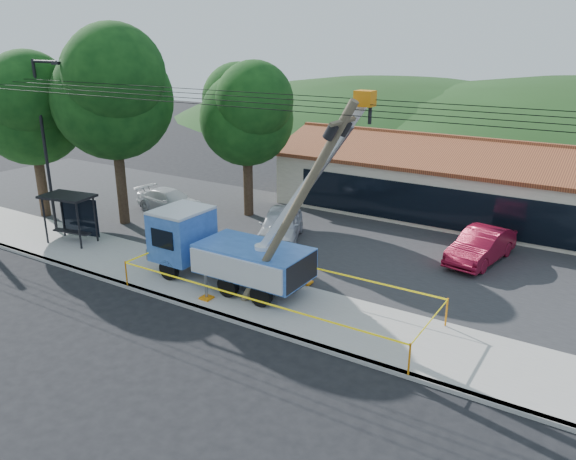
# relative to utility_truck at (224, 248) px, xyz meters

# --- Properties ---
(ground) EXTENTS (120.00, 120.00, 0.00)m
(ground) POSITION_rel_utility_truck_xyz_m (2.05, -4.52, -1.68)
(ground) COLOR black
(ground) RESTS_ON ground
(curb) EXTENTS (60.00, 0.25, 0.15)m
(curb) POSITION_rel_utility_truck_xyz_m (2.05, -2.42, -1.60)
(curb) COLOR #A19E97
(curb) RESTS_ON ground
(sidewalk) EXTENTS (60.00, 4.00, 0.15)m
(sidewalk) POSITION_rel_utility_truck_xyz_m (2.05, -0.52, -1.60)
(sidewalk) COLOR #A19E97
(sidewalk) RESTS_ON ground
(parking_lot) EXTENTS (60.00, 12.00, 0.10)m
(parking_lot) POSITION_rel_utility_truck_xyz_m (2.05, 7.48, -1.63)
(parking_lot) COLOR #28282B
(parking_lot) RESTS_ON ground
(strip_mall) EXTENTS (22.50, 8.53, 4.67)m
(strip_mall) POSITION_rel_utility_truck_xyz_m (6.05, 15.46, 0.20)
(strip_mall) COLOR beige
(strip_mall) RESTS_ON ground
(streetlight) EXTENTS (2.13, 0.22, 9.00)m
(streetlight) POSITION_rel_utility_truck_xyz_m (-11.74, 0.48, 3.63)
(streetlight) COLOR black
(streetlight) RESTS_ON ground
(tree_west_near) EXTENTS (7.56, 6.72, 10.80)m
(tree_west_near) POSITION_rel_utility_truck_xyz_m (-9.95, 3.48, 5.85)
(tree_west_near) COLOR #332316
(tree_west_near) RESTS_ON ground
(tree_west_far) EXTENTS (6.84, 6.08, 9.48)m
(tree_west_far) POSITION_rel_utility_truck_xyz_m (-14.95, 1.98, 4.86)
(tree_west_far) COLOR #332316
(tree_west_far) RESTS_ON ground
(tree_lot) EXTENTS (6.30, 5.60, 8.94)m
(tree_lot) POSITION_rel_utility_truck_xyz_m (-4.95, 8.48, 4.53)
(tree_lot) COLOR #332316
(tree_lot) RESTS_ON ground
(hill_west) EXTENTS (78.40, 56.00, 28.00)m
(hill_west) POSITION_rel_utility_truck_xyz_m (-12.95, 50.48, -1.68)
(hill_west) COLOR #183212
(hill_west) RESTS_ON ground
(utility_truck) EXTENTS (9.93, 3.85, 8.22)m
(utility_truck) POSITION_rel_utility_truck_xyz_m (0.00, 0.00, 0.00)
(utility_truck) COLOR black
(utility_truck) RESTS_ON ground
(leaning_pole) EXTENTS (4.77, 1.72, 8.12)m
(leaning_pole) POSITION_rel_utility_truck_xyz_m (4.18, -0.94, 2.88)
(leaning_pole) COLOR brown
(leaning_pole) RESTS_ON ground
(bus_shelter) EXTENTS (2.78, 1.97, 2.46)m
(bus_shelter) POSITION_rel_utility_truck_xyz_m (-9.68, -0.07, 0.28)
(bus_shelter) COLOR black
(bus_shelter) RESTS_ON ground
(caution_tape) EXTENTS (12.39, 3.74, 1.08)m
(caution_tape) POSITION_rel_utility_truck_xyz_m (2.94, -0.67, -0.72)
(caution_tape) COLOR orange
(caution_tape) RESTS_ON ground
(car_silver) EXTENTS (3.89, 5.33, 1.69)m
(car_silver) POSITION_rel_utility_truck_xyz_m (-0.89, 5.66, -1.68)
(car_silver) COLOR silver
(car_silver) RESTS_ON ground
(car_red) EXTENTS (2.34, 4.84, 1.53)m
(car_red) POSITION_rel_utility_truck_xyz_m (8.49, 8.28, -1.68)
(car_red) COLOR maroon
(car_red) RESTS_ON ground
(car_white) EXTENTS (4.70, 2.15, 1.33)m
(car_white) POSITION_rel_utility_truck_xyz_m (-9.30, 6.47, -1.68)
(car_white) COLOR silver
(car_white) RESTS_ON ground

